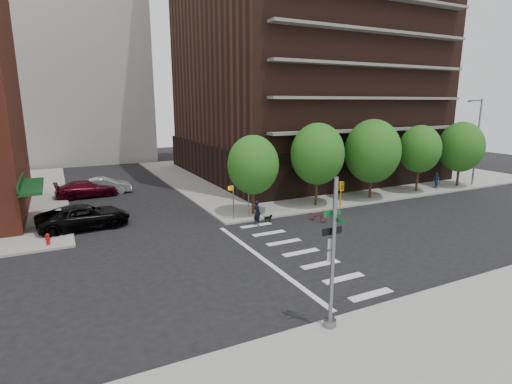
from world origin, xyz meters
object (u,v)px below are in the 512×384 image
at_px(traffic_signal, 333,266).
at_px(pedestrian_far, 436,181).
at_px(fire_hydrant, 48,239).
at_px(scooter, 318,216).
at_px(parked_car_silver, 106,186).
at_px(parked_car_black, 84,217).
at_px(parked_car_maroon, 87,189).
at_px(dog_walker, 257,213).

bearing_deg(traffic_signal, pedestrian_far, 32.46).
xyz_separation_m(fire_hydrant, scooter, (18.13, -2.91, -0.12)).
xyz_separation_m(parked_car_silver, scooter, (13.17, -16.97, -0.36)).
relative_size(traffic_signal, parked_car_black, 0.97).
relative_size(traffic_signal, pedestrian_far, 3.81).
distance_m(fire_hydrant, parked_car_maroon, 13.64).
height_order(parked_car_silver, pedestrian_far, pedestrian_far).
relative_size(scooter, dog_walker, 0.88).
height_order(traffic_signal, dog_walker, traffic_signal).
bearing_deg(fire_hydrant, scooter, -9.11).
bearing_deg(parked_car_silver, scooter, -138.06).
relative_size(parked_car_maroon, scooter, 3.36).
xyz_separation_m(fire_hydrant, parked_car_silver, (4.96, 14.06, 0.24)).
bearing_deg(traffic_signal, scooter, 56.80).
bearing_deg(fire_hydrant, pedestrian_far, 1.41).
height_order(parked_car_silver, dog_walker, dog_walker).
relative_size(fire_hydrant, parked_car_black, 0.12).
distance_m(parked_car_black, dog_walker, 12.28).
xyz_separation_m(parked_car_black, parked_car_silver, (2.66, 11.04, -0.07)).
distance_m(parked_car_silver, scooter, 21.49).
bearing_deg(pedestrian_far, parked_car_silver, -95.30).
distance_m(parked_car_silver, pedestrian_far, 33.22).
distance_m(traffic_signal, dog_walker, 14.07).
bearing_deg(fire_hydrant, parked_car_maroon, 76.49).
bearing_deg(parked_car_silver, traffic_signal, -166.08).
relative_size(traffic_signal, dog_walker, 3.22).
bearing_deg(pedestrian_far, parked_car_maroon, -92.90).
distance_m(fire_hydrant, parked_car_silver, 14.92).
bearing_deg(scooter, dog_walker, 148.29).
bearing_deg(pedestrian_far, scooter, -59.58).
relative_size(fire_hydrant, parked_car_silver, 0.15).
height_order(fire_hydrant, parked_car_silver, parked_car_silver).
bearing_deg(traffic_signal, parked_car_silver, 99.79).
height_order(traffic_signal, fire_hydrant, traffic_signal).
xyz_separation_m(traffic_signal, parked_car_silver, (-5.07, 29.36, -1.91)).
bearing_deg(parked_car_black, pedestrian_far, -99.19).
distance_m(scooter, pedestrian_far, 17.73).
distance_m(parked_car_black, parked_car_maroon, 10.27).
bearing_deg(fire_hydrant, dog_walker, -7.55).
distance_m(traffic_signal, pedestrian_far, 30.18).
distance_m(parked_car_black, pedestrian_far, 33.22).
bearing_deg(parked_car_silver, fire_hydrant, 164.69).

